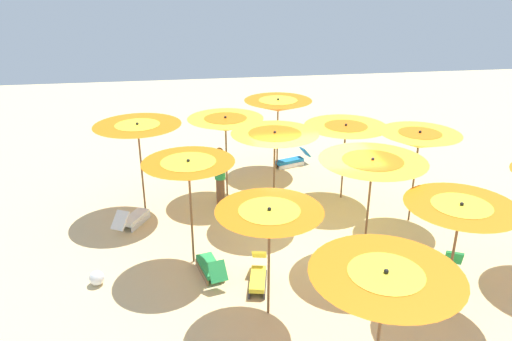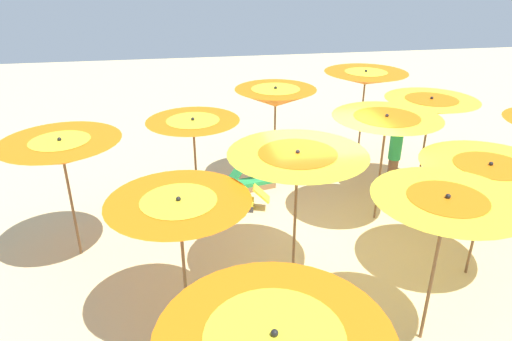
{
  "view_description": "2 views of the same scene",
  "coord_description": "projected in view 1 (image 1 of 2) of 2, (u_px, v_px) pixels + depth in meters",
  "views": [
    {
      "loc": [
        -10.06,
        2.86,
        6.16
      ],
      "look_at": [
        1.54,
        1.07,
        1.29
      ],
      "focal_mm": 34.63,
      "sensor_mm": 36.0,
      "label": 1
    },
    {
      "loc": [
        -2.7,
        -7.66,
        5.27
      ],
      "look_at": [
        -1.37,
        0.18,
        1.56
      ],
      "focal_mm": 32.44,
      "sensor_mm": 36.0,
      "label": 2
    }
  ],
  "objects": [
    {
      "name": "ground",
      "position": [
        309.0,
        242.0,
        11.96
      ],
      "size": [
        38.09,
        38.09,
        0.04
      ],
      "primitive_type": "cube",
      "color": "beige"
    },
    {
      "name": "beach_umbrella_0",
      "position": [
        138.0,
        131.0,
        12.58
      ],
      "size": [
        2.23,
        2.23,
        2.5
      ],
      "color": "brown",
      "rests_on": "ground"
    },
    {
      "name": "beach_umbrella_1",
      "position": [
        189.0,
        171.0,
        10.29
      ],
      "size": [
        1.95,
        1.95,
        2.48
      ],
      "color": "brown",
      "rests_on": "ground"
    },
    {
      "name": "beach_umbrella_2",
      "position": [
        269.0,
        219.0,
        8.71
      ],
      "size": [
        1.93,
        1.93,
        2.26
      ],
      "color": "brown",
      "rests_on": "ground"
    },
    {
      "name": "beach_umbrella_3",
      "position": [
        384.0,
        286.0,
        6.7
      ],
      "size": [
        2.1,
        2.1,
        2.42
      ],
      "color": "brown",
      "rests_on": "ground"
    },
    {
      "name": "beach_umbrella_4",
      "position": [
        226.0,
        124.0,
        13.56
      ],
      "size": [
        2.1,
        2.1,
        2.38
      ],
      "color": "brown",
      "rests_on": "ground"
    },
    {
      "name": "beach_umbrella_5",
      "position": [
        275.0,
        140.0,
        12.29
      ],
      "size": [
        2.2,
        2.2,
        2.4
      ],
      "color": "brown",
      "rests_on": "ground"
    },
    {
      "name": "beach_umbrella_6",
      "position": [
        372.0,
        169.0,
        10.44
      ],
      "size": [
        2.29,
        2.29,
        2.46
      ],
      "color": "brown",
      "rests_on": "ground"
    },
    {
      "name": "beach_umbrella_7",
      "position": [
        460.0,
        215.0,
        8.88
      ],
      "size": [
        2.03,
        2.03,
        2.27
      ],
      "color": "brown",
      "rests_on": "ground"
    },
    {
      "name": "beach_umbrella_8",
      "position": [
        278.0,
        106.0,
        15.43
      ],
      "size": [
        2.13,
        2.13,
        2.36
      ],
      "color": "brown",
      "rests_on": "ground"
    },
    {
      "name": "beach_umbrella_9",
      "position": [
        345.0,
        132.0,
        13.45
      ],
      "size": [
        2.28,
        2.28,
        2.22
      ],
      "color": "brown",
      "rests_on": "ground"
    },
    {
      "name": "beach_umbrella_10",
      "position": [
        419.0,
        140.0,
        12.1
      ],
      "size": [
        1.99,
        1.99,
        2.46
      ],
      "color": "brown",
      "rests_on": "ground"
    },
    {
      "name": "lounger_0",
      "position": [
        211.0,
        267.0,
        10.55
      ],
      "size": [
        1.26,
        0.64,
        0.59
      ],
      "rotation": [
        0.0,
        0.0,
        6.52
      ],
      "color": "olive",
      "rests_on": "ground"
    },
    {
      "name": "lounger_1",
      "position": [
        292.0,
        160.0,
        16.39
      ],
      "size": [
        0.71,
        1.28,
        0.56
      ],
      "rotation": [
        0.0,
        0.0,
        8.19
      ],
      "color": "silver",
      "rests_on": "ground"
    },
    {
      "name": "lounger_2",
      "position": [
        453.0,
        280.0,
        10.11
      ],
      "size": [
        1.26,
        0.9,
        0.66
      ],
      "rotation": [
        0.0,
        0.0,
        8.94
      ],
      "color": "silver",
      "rests_on": "ground"
    },
    {
      "name": "lounger_3",
      "position": [
        258.0,
        276.0,
        10.27
      ],
      "size": [
        1.26,
        0.58,
        0.59
      ],
      "rotation": [
        0.0,
        0.0,
        2.93
      ],
      "color": "#333338",
      "rests_on": "ground"
    },
    {
      "name": "lounger_4",
      "position": [
        132.0,
        218.0,
        12.58
      ],
      "size": [
        1.29,
        0.91,
        0.61
      ],
      "rotation": [
        0.0,
        0.0,
        5.79
      ],
      "color": "silver",
      "rests_on": "ground"
    },
    {
      "name": "beachgoer_0",
      "position": [
        220.0,
        175.0,
        13.47
      ],
      "size": [
        0.3,
        0.3,
        1.68
      ],
      "rotation": [
        0.0,
        0.0,
        5.49
      ],
      "color": "brown",
      "rests_on": "ground"
    },
    {
      "name": "beach_ball",
      "position": [
        97.0,
        278.0,
        10.27
      ],
      "size": [
        0.31,
        0.31,
        0.31
      ],
      "primitive_type": "sphere",
      "color": "white",
      "rests_on": "ground"
    }
  ]
}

